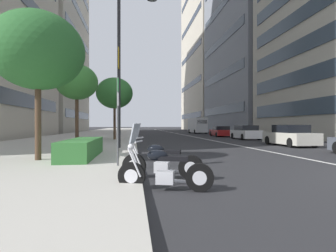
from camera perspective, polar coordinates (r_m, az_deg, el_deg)
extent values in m
cube|color=#B2ADA3|center=(35.71, -15.51, -1.98)|extent=(160.00, 10.60, 0.15)
cube|color=silver|center=(40.98, 2.89, -1.79)|extent=(110.00, 0.16, 0.01)
cylinder|color=black|center=(6.11, -7.70, -10.39)|extent=(0.28, 0.62, 0.61)
cylinder|color=silver|center=(6.11, -7.70, -10.39)|extent=(0.21, 0.33, 0.30)
cylinder|color=black|center=(5.89, 6.72, -10.79)|extent=(0.28, 0.62, 0.61)
cylinder|color=silver|center=(5.89, 6.72, -10.79)|extent=(0.21, 0.33, 0.30)
cube|color=silver|center=(5.96, -0.63, -10.81)|extent=(0.35, 0.44, 0.28)
cube|color=black|center=(5.87, 1.12, -6.88)|extent=(0.38, 0.68, 0.10)
ellipsoid|color=black|center=(5.92, -2.26, -6.24)|extent=(0.35, 0.51, 0.24)
cylinder|color=silver|center=(5.98, -7.14, -7.66)|extent=(0.13, 0.32, 0.64)
cylinder|color=silver|center=(6.11, -6.79, -7.49)|extent=(0.13, 0.32, 0.64)
cylinder|color=silver|center=(5.98, -6.22, -3.29)|extent=(0.59, 0.19, 0.04)
sphere|color=silver|center=(6.03, -7.88, -4.40)|extent=(0.14, 0.14, 0.14)
cube|color=#B2BCC6|center=(6.00, -7.15, -1.56)|extent=(0.46, 0.23, 0.44)
cylinder|color=silver|center=(6.08, 2.24, -11.61)|extent=(0.27, 0.69, 0.16)
cylinder|color=black|center=(7.41, -7.20, -8.35)|extent=(0.33, 0.65, 0.65)
cylinder|color=silver|center=(7.41, -7.20, -8.35)|extent=(0.23, 0.35, 0.32)
cylinder|color=black|center=(7.05, 4.90, -8.80)|extent=(0.33, 0.65, 0.65)
cylinder|color=silver|center=(7.05, 4.90, -8.80)|extent=(0.23, 0.35, 0.32)
cube|color=silver|center=(7.19, -1.30, -8.75)|extent=(0.37, 0.45, 0.28)
cube|color=black|center=(7.10, 0.11, -5.48)|extent=(0.42, 0.68, 0.10)
ellipsoid|color=black|center=(7.18, -2.63, -4.93)|extent=(0.38, 0.51, 0.24)
cylinder|color=silver|center=(7.28, -6.79, -6.08)|extent=(0.15, 0.31, 0.64)
cylinder|color=silver|center=(7.41, -6.43, -5.97)|extent=(0.15, 0.31, 0.64)
cylinder|color=silver|center=(7.29, -6.01, -2.49)|extent=(0.58, 0.24, 0.04)
sphere|color=silver|center=(7.35, -7.34, -3.41)|extent=(0.14, 0.14, 0.14)
cube|color=#B2BCC6|center=(7.31, -6.76, -1.07)|extent=(0.45, 0.26, 0.44)
cylinder|color=silver|center=(7.29, 1.13, -9.54)|extent=(0.32, 0.68, 0.16)
cube|color=beige|center=(20.37, 24.36, -2.34)|extent=(4.30, 1.83, 0.76)
cube|color=black|center=(20.27, 24.50, -0.53)|extent=(2.03, 1.67, 0.53)
cylinder|color=black|center=(21.19, 20.45, -2.84)|extent=(0.62, 0.23, 0.62)
cylinder|color=black|center=(22.01, 24.19, -2.73)|extent=(0.62, 0.23, 0.62)
cylinder|color=black|center=(18.75, 24.56, -3.24)|extent=(0.62, 0.23, 0.62)
cylinder|color=black|center=(19.67, 28.58, -3.08)|extent=(0.62, 0.23, 0.62)
cube|color=silver|center=(27.92, 16.07, -1.64)|extent=(4.18, 1.83, 0.77)
cube|color=black|center=(27.74, 16.21, -0.37)|extent=(2.30, 1.65, 0.48)
cylinder|color=black|center=(28.92, 13.59, -2.02)|extent=(0.62, 0.23, 0.62)
cylinder|color=black|center=(29.50, 16.49, -1.98)|extent=(0.62, 0.23, 0.62)
cylinder|color=black|center=(26.37, 15.60, -2.24)|extent=(0.62, 0.23, 0.62)
cylinder|color=black|center=(26.99, 18.72, -2.19)|extent=(0.62, 0.23, 0.62)
cube|color=maroon|center=(34.30, 11.04, -1.36)|extent=(4.26, 1.97, 0.70)
cube|color=black|center=(34.12, 11.13, -0.41)|extent=(2.10, 1.74, 0.44)
cylinder|color=black|center=(35.43, 9.13, -1.61)|extent=(0.63, 0.24, 0.62)
cylinder|color=black|center=(35.87, 11.69, -1.59)|extent=(0.63, 0.24, 0.62)
cylinder|color=black|center=(32.75, 10.33, -1.76)|extent=(0.63, 0.24, 0.62)
cylinder|color=black|center=(33.23, 13.07, -1.74)|extent=(0.63, 0.24, 0.62)
cube|color=silver|center=(46.44, 6.23, 0.19)|extent=(5.74, 2.18, 2.41)
cube|color=black|center=(43.73, 7.21, 0.88)|extent=(0.10, 1.67, 0.56)
cylinder|color=black|center=(48.09, 4.59, -1.08)|extent=(0.73, 0.28, 0.72)
cylinder|color=black|center=(48.55, 6.64, -1.06)|extent=(0.73, 0.28, 0.72)
cylinder|color=black|center=(44.35, 5.78, -1.18)|extent=(0.73, 0.28, 0.72)
cylinder|color=black|center=(44.85, 7.99, -1.17)|extent=(0.73, 0.28, 0.72)
cylinder|color=#47494C|center=(8.63, -10.59, 0.97)|extent=(0.06, 0.06, 2.79)
cube|color=#1E8C33|center=(8.72, -10.50, 8.51)|extent=(0.32, 0.02, 0.40)
cube|color=silver|center=(8.67, -10.49, 5.57)|extent=(0.32, 0.02, 0.40)
cylinder|color=#232326|center=(15.65, -10.35, 11.36)|extent=(0.18, 0.18, 8.61)
cube|color=gold|center=(15.45, -10.42, 13.96)|extent=(0.56, 0.03, 1.10)
cube|color=gold|center=(16.13, -10.28, 13.37)|extent=(0.56, 0.03, 1.10)
cube|color=#337033|center=(11.39, -17.68, -4.46)|extent=(4.50, 1.10, 0.71)
cylinder|color=#473323|center=(10.93, -25.81, 0.67)|extent=(0.22, 0.22, 2.74)
ellipsoid|color=#265B28|center=(11.27, -25.83, 14.11)|extent=(3.33, 3.33, 2.83)
cylinder|color=#473323|center=(18.02, -18.73, 0.93)|extent=(0.22, 0.22, 3.02)
ellipsoid|color=#387A33|center=(18.22, -18.74, 8.80)|extent=(2.63, 2.63, 2.23)
cylinder|color=#473323|center=(24.42, -11.25, 0.61)|extent=(0.22, 0.22, 2.91)
ellipsoid|color=#2D6B2D|center=(24.58, -11.25, 6.84)|extent=(3.23, 3.23, 2.74)
cube|color=#384756|center=(26.96, 29.81, 3.74)|extent=(24.73, 0.08, 1.50)
cube|color=#384756|center=(27.32, 29.82, 10.11)|extent=(24.73, 0.08, 1.50)
cube|color=#384756|center=(28.01, 29.83, 16.25)|extent=(24.73, 0.08, 1.50)
cube|color=#384756|center=(28.99, 29.84, 22.02)|extent=(24.73, 0.08, 1.50)
cube|color=#2D3842|center=(51.56, 11.09, 3.30)|extent=(21.67, 0.08, 1.50)
cube|color=#2D3842|center=(52.32, 11.10, 10.40)|extent=(21.67, 0.08, 1.50)
cube|color=#2D3842|center=(53.84, 11.10, 17.20)|extent=(21.67, 0.08, 1.50)
cube|color=#2D3842|center=(56.08, 11.11, 23.54)|extent=(21.67, 0.08, 1.50)
cube|color=beige|center=(84.01, 10.20, 17.11)|extent=(29.16, 15.73, 51.74)
cube|color=#232D3D|center=(78.42, 4.67, 2.18)|extent=(26.25, 0.08, 1.50)
cube|color=#232D3D|center=(79.23, 4.67, 8.62)|extent=(26.25, 0.08, 1.50)
cube|color=#232D3D|center=(81.01, 4.68, 14.86)|extent=(26.25, 0.08, 1.50)
cube|color=#232D3D|center=(83.71, 4.68, 20.76)|extent=(26.25, 0.08, 1.50)
cube|color=#2D3842|center=(28.90, -30.55, 5.36)|extent=(29.77, 0.08, 1.50)
cube|color=#2D3842|center=(29.88, -30.57, 15.78)|extent=(29.77, 0.08, 1.50)
cube|color=#B7B2A3|center=(64.91, -25.24, 18.73)|extent=(25.80, 15.09, 44.17)
cube|color=#384756|center=(59.68, -18.27, 2.21)|extent=(23.22, 0.08, 1.50)
cube|color=#384756|center=(60.11, -18.27, 7.38)|extent=(23.22, 0.08, 1.50)
cube|color=#384756|center=(61.03, -18.28, 12.44)|extent=(23.22, 0.08, 1.50)
cube|color=#384756|center=(62.41, -18.28, 17.32)|extent=(23.22, 0.08, 1.50)
cube|color=#384756|center=(64.22, -18.29, 21.95)|extent=(23.22, 0.08, 1.50)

